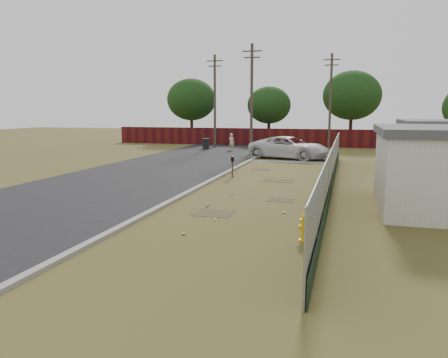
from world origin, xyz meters
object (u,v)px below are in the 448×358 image
(mailbox, at_px, (232,161))
(pickup_truck, at_px, (289,148))
(fire_hydrant, at_px, (305,228))
(trash_bin, at_px, (206,144))
(pedestrian, at_px, (232,142))

(mailbox, bearing_deg, pickup_truck, 80.04)
(fire_hydrant, height_order, trash_bin, trash_bin)
(fire_hydrant, relative_size, mailbox, 0.73)
(pickup_truck, distance_m, pedestrian, 8.02)
(fire_hydrant, height_order, pedestrian, pedestrian)
(pedestrian, bearing_deg, fire_hydrant, 130.11)
(pickup_truck, height_order, trash_bin, pickup_truck)
(fire_hydrant, distance_m, mailbox, 12.03)
(fire_hydrant, distance_m, pedestrian, 28.10)
(mailbox, relative_size, pedestrian, 0.74)
(trash_bin, bearing_deg, fire_hydrant, -66.44)
(mailbox, bearing_deg, fire_hydrant, -65.38)
(pickup_truck, height_order, pedestrian, pickup_truck)
(mailbox, height_order, trash_bin, mailbox)
(mailbox, relative_size, pickup_truck, 0.19)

